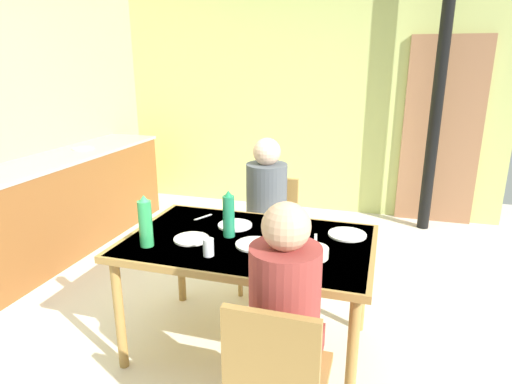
# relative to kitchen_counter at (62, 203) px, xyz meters

# --- Properties ---
(ground_plane) EXTENTS (6.87, 6.87, 0.00)m
(ground_plane) POSITION_rel_kitchen_counter_xyz_m (1.86, -0.73, -0.45)
(ground_plane) COLOR beige
(wall_back) EXTENTS (4.58, 0.10, 2.86)m
(wall_back) POSITION_rel_kitchen_counter_xyz_m (1.86, 1.91, 0.98)
(wall_back) COLOR #B4BE6C
(wall_back) RESTS_ON ground_plane
(wall_left) EXTENTS (0.10, 3.96, 2.86)m
(wall_left) POSITION_rel_kitchen_counter_xyz_m (-0.33, -0.07, 0.98)
(wall_left) COLOR #B7C170
(wall_left) RESTS_ON ground_plane
(door_wooden) EXTENTS (0.80, 0.05, 2.00)m
(door_wooden) POSITION_rel_kitchen_counter_xyz_m (3.44, 1.83, 0.55)
(door_wooden) COLOR #956545
(door_wooden) RESTS_ON ground_plane
(stove_pipe_column) EXTENTS (0.12, 0.12, 2.86)m
(stove_pipe_column) POSITION_rel_kitchen_counter_xyz_m (3.34, 1.56, 0.98)
(stove_pipe_column) COLOR black
(stove_pipe_column) RESTS_ON ground_plane
(kitchen_counter) EXTENTS (0.61, 2.56, 0.91)m
(kitchen_counter) POSITION_rel_kitchen_counter_xyz_m (0.00, 0.00, 0.00)
(kitchen_counter) COLOR brown
(kitchen_counter) RESTS_ON ground_plane
(dining_table) EXTENTS (1.45, 0.93, 0.73)m
(dining_table) POSITION_rel_kitchen_counter_xyz_m (2.15, -0.95, 0.22)
(dining_table) COLOR olive
(dining_table) RESTS_ON ground_plane
(chair_near_diner) EXTENTS (0.40, 0.40, 0.87)m
(chair_near_diner) POSITION_rel_kitchen_counter_xyz_m (2.53, -1.77, 0.05)
(chair_near_diner) COLOR olive
(chair_near_diner) RESTS_ON ground_plane
(chair_far_diner) EXTENTS (0.40, 0.40, 0.87)m
(chair_far_diner) POSITION_rel_kitchen_counter_xyz_m (2.07, -0.14, 0.05)
(chair_far_diner) COLOR olive
(chair_far_diner) RESTS_ON ground_plane
(person_near_diner) EXTENTS (0.30, 0.37, 0.77)m
(person_near_diner) POSITION_rel_kitchen_counter_xyz_m (2.53, -1.63, 0.33)
(person_near_diner) COLOR maroon
(person_near_diner) RESTS_ON ground_plane
(person_far_diner) EXTENTS (0.30, 0.37, 0.77)m
(person_far_diner) POSITION_rel_kitchen_counter_xyz_m (2.07, -0.27, 0.33)
(person_far_diner) COLOR #474856
(person_far_diner) RESTS_ON ground_plane
(water_bottle_green_near) EXTENTS (0.08, 0.08, 0.30)m
(water_bottle_green_near) POSITION_rel_kitchen_counter_xyz_m (1.63, -1.20, 0.43)
(water_bottle_green_near) COLOR green
(water_bottle_green_near) RESTS_ON dining_table
(water_bottle_green_far) EXTENTS (0.07, 0.07, 0.29)m
(water_bottle_green_far) POSITION_rel_kitchen_counter_xyz_m (2.02, -0.93, 0.42)
(water_bottle_green_far) COLOR #1F7C51
(water_bottle_green_far) RESTS_ON dining_table
(serving_bowl_center) EXTENTS (0.17, 0.17, 0.05)m
(serving_bowl_center) POSITION_rel_kitchen_counter_xyz_m (2.56, -1.08, 0.31)
(serving_bowl_center) COLOR silver
(serving_bowl_center) RESTS_ON dining_table
(dinner_plate_near_left) EXTENTS (0.22, 0.22, 0.01)m
(dinner_plate_near_left) POSITION_rel_kitchen_counter_xyz_m (2.00, -0.77, 0.29)
(dinner_plate_near_left) COLOR white
(dinner_plate_near_left) RESTS_ON dining_table
(dinner_plate_near_right) EXTENTS (0.22, 0.22, 0.01)m
(dinner_plate_near_right) POSITION_rel_kitchen_counter_xyz_m (2.21, -1.02, 0.29)
(dinner_plate_near_right) COLOR white
(dinner_plate_near_right) RESTS_ON dining_table
(dinner_plate_far_center) EXTENTS (0.23, 0.23, 0.01)m
(dinner_plate_far_center) POSITION_rel_kitchen_counter_xyz_m (2.70, -0.72, 0.29)
(dinner_plate_far_center) COLOR white
(dinner_plate_far_center) RESTS_ON dining_table
(dinner_plate_far_side) EXTENTS (0.21, 0.21, 0.01)m
(dinner_plate_far_side) POSITION_rel_kitchen_counter_xyz_m (1.83, -1.05, 0.29)
(dinner_plate_far_side) COLOR white
(dinner_plate_far_side) RESTS_ON dining_table
(drinking_glass_by_near_diner) EXTENTS (0.06, 0.06, 0.10)m
(drinking_glass_by_near_diner) POSITION_rel_kitchen_counter_xyz_m (2.31, -0.56, 0.33)
(drinking_glass_by_near_diner) COLOR silver
(drinking_glass_by_near_diner) RESTS_ON dining_table
(drinking_glass_by_far_diner) EXTENTS (0.06, 0.06, 0.10)m
(drinking_glass_by_far_diner) POSITION_rel_kitchen_counter_xyz_m (2.01, -1.22, 0.33)
(drinking_glass_by_far_diner) COLOR silver
(drinking_glass_by_far_diner) RESTS_ON dining_table
(cutlery_knife_near) EXTENTS (0.08, 0.14, 0.00)m
(cutlery_knife_near) POSITION_rel_kitchen_counter_xyz_m (1.74, -0.68, 0.29)
(cutlery_knife_near) COLOR silver
(cutlery_knife_near) RESTS_ON dining_table
(cutlery_fork_near) EXTENTS (0.04, 0.15, 0.00)m
(cutlery_fork_near) POSITION_rel_kitchen_counter_xyz_m (2.53, -0.83, 0.29)
(cutlery_fork_near) COLOR silver
(cutlery_fork_near) RESTS_ON dining_table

